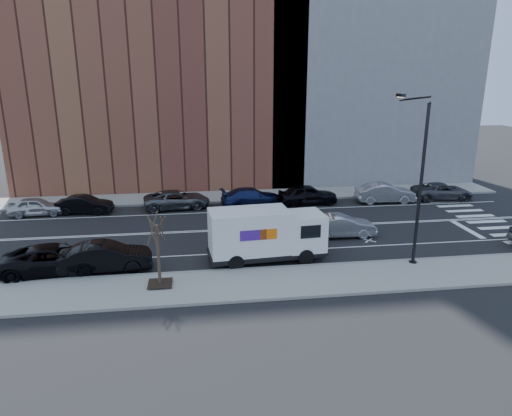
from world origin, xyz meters
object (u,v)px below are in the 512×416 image
object	(u,v)px
far_parked_b	(85,205)
driving_sedan	(341,226)
far_parked_a	(36,206)
fedex_van	(266,234)

from	to	relation	value
far_parked_b	driving_sedan	xyz separation A→B (m)	(18.03, -7.78, 0.05)
driving_sedan	far_parked_b	bearing A→B (deg)	67.63
far_parked_a	driving_sedan	bearing A→B (deg)	-113.37
far_parked_b	driving_sedan	bearing A→B (deg)	-106.82
fedex_van	far_parked_a	xyz separation A→B (m)	(-15.97, 11.04, -0.91)
fedex_van	driving_sedan	size ratio (longest dim) A/B	1.53
fedex_van	driving_sedan	world-z (taller)	fedex_van
fedex_van	driving_sedan	bearing A→B (deg)	25.89
far_parked_b	fedex_van	bearing A→B (deg)	-125.16
fedex_van	driving_sedan	xyz separation A→B (m)	(5.60, 3.29, -0.87)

